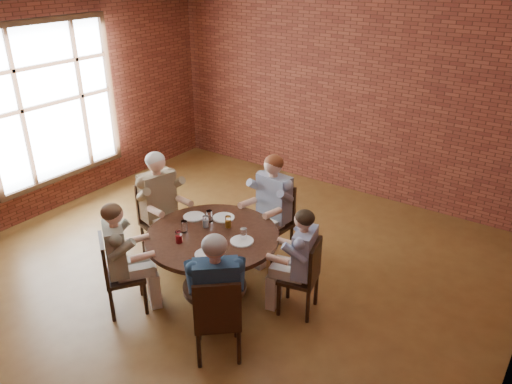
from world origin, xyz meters
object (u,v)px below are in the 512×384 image
Objects in this scene: diner_a at (299,262)px; diner_c at (161,206)px; diner_b at (271,208)px; smartphone at (217,257)px; dining_table at (213,251)px; chair_b at (275,217)px; chair_a at (305,274)px; chair_d at (116,272)px; chair_c at (158,215)px; diner_e at (216,296)px; chair_e at (217,316)px; diner_d at (122,258)px.

diner_c is at bearing -103.54° from diner_a.
diner_b is 10.75× the size of smartphone.
dining_table is 1.12m from chair_b.
chair_a is 0.71× the size of diner_a.
diner_c is 1.53× the size of chair_d.
chair_a is 0.97× the size of chair_d.
chair_c is (-1.14, 0.26, -0.00)m from dining_table.
dining_table is 1.05m from diner_e.
chair_d is (-1.69, -1.15, 0.01)m from chair_a.
diner_b is 1.38m from smartphone.
chair_e is at bearing -29.78° from chair_a.
chair_b is 0.71× the size of diner_e.
diner_c reaches higher than chair_e.
chair_a reaches higher than dining_table.
chair_c is at bearing -71.17° from diner_e.
diner_b is 2.06m from chair_d.
chair_d is at bearing -69.29° from chair_a.
chair_d is 0.17m from diner_d.
chair_b is 1.01× the size of chair_e.
dining_table is 1.59× the size of chair_e.
chair_b is (-0.94, 0.85, 0.03)m from chair_a.
diner_e is at bearing -139.98° from chair_d.
chair_e is (-0.25, -1.08, -0.11)m from diner_a.
dining_table is at bearing -90.00° from chair_d.
diner_c is at bearing -72.72° from chair_e.
chair_a is at bearing -76.63° from diner_c.
chair_b is at bearing -145.61° from chair_a.
diner_d is (0.47, -1.07, -0.05)m from diner_c.
diner_b is 0.98× the size of diner_c.
diner_e is at bearing -33.76° from chair_a.
diner_b is (-0.88, 0.78, 0.07)m from diner_a.
diner_d is (-1.57, -1.07, 0.03)m from diner_a.
chair_e is at bearing -48.31° from dining_table.
chair_b is 2.06m from diner_d.
diner_d reaches higher than diner_a.
chair_d is 1.37m from chair_e.
chair_b is 0.69× the size of diner_c.
chair_d is (-0.75, -2.00, -0.02)m from chair_b.
diner_c reaches higher than chair_b.
diner_d reaches higher than chair_e.
chair_c is (-1.26, -0.76, -0.17)m from diner_b.
chair_a is at bearing 13.53° from dining_table.
chair_d is at bearing -39.51° from chair_e.
chair_e is at bearing -64.70° from diner_b.
dining_table is 1.13m from chair_e.
chair_a is 0.16m from diner_a.
diner_e is at bearing -66.88° from chair_b.
chair_a is at bearing -77.21° from chair_c.
chair_a is (1.07, 0.26, -0.04)m from dining_table.
diner_b reaches higher than diner_e.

